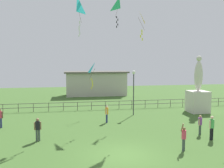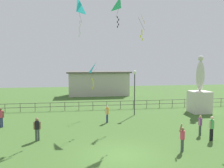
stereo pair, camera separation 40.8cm
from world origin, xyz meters
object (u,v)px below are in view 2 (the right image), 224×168
Objects in this scene: kite_1 at (138,18)px; person_3 at (212,127)px; person_4 at (182,137)px; person_2 at (37,128)px; kite_2 at (96,69)px; lamppost at (135,83)px; person_5 at (107,113)px; kite_6 at (77,6)px; statue_monument at (200,96)px; person_1 at (1,116)px; person_0 at (200,124)px; kite_7 at (120,5)px.

person_3 is at bearing -39.94° from kite_1.
kite_1 is (-4.33, 3.63, 7.87)m from person_3.
person_4 is at bearing -74.94° from kite_1.
kite_1 is at bearing 13.08° from person_2.
kite_2 reaches higher than person_4.
kite_2 is at bearing 128.54° from person_3.
lamppost is 1.97× the size of kite_1.
kite_6 is (-2.53, -0.61, 9.12)m from person_5.
kite_6 reaches higher than kite_1.
person_4 is 0.76× the size of kite_1.
kite_2 is at bearing 179.74° from statue_monument.
lamppost is at bearing 30.01° from kite_6.
person_2 is at bearing -49.54° from person_1.
kite_7 reaches higher than person_0.
statue_monument reaches higher than lamppost.
person_3 is at bearing -31.50° from kite_6.
kite_6 is at bearing -117.57° from kite_2.
kite_6 is at bearing -166.40° from person_5.
person_5 is (-6.33, 4.85, 0.03)m from person_0.
person_0 is 13.04m from kite_7.
kite_1 is (-8.25, -5.34, 7.09)m from statue_monument.
lamppost is 4.83m from person_5.
person_0 is at bearing -55.19° from kite_7.
kite_2 is at bearing 103.74° from person_5.
kite_2 is (-3.90, 0.19, 1.41)m from lamppost.
person_1 is 13.83m from kite_1.
kite_1 is 7.36m from kite_2.
kite_2 is (-7.03, 7.73, 3.86)m from person_0.
person_3 is at bearing -51.46° from kite_2.
person_3 is at bearing 29.68° from person_4.
lamppost is (-7.20, -0.14, 1.55)m from statue_monument.
person_0 is 0.64× the size of kite_1.
person_5 is 10.28m from kite_7.
kite_2 reaches higher than lamppost.
kite_1 is (-1.42, 5.29, 7.96)m from person_4.
person_4 is (-2.91, -1.66, -0.10)m from person_3.
statue_monument is 4.07× the size of person_0.
kite_1 reaches higher than person_5.
person_2 is 0.48× the size of kite_6.
lamppost is 2.94× the size of person_5.
person_5 is (5.48, 4.28, -0.03)m from person_2.
kite_7 is at bearing 121.14° from person_3.
kite_7 is (-4.93, 8.16, 9.87)m from person_3.
person_5 is at bearing 1.21° from person_1.
person_2 is at bearing -141.22° from lamppost.
person_3 is 9.69m from kite_1.
kite_6 is 1.16× the size of kite_7.
person_4 is at bearing -49.65° from kite_6.
statue_monument is at bearing 66.40° from person_3.
statue_monument is at bearing 24.13° from person_2.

